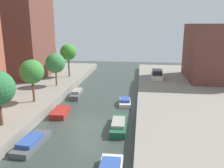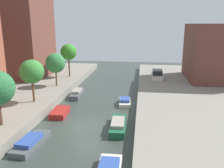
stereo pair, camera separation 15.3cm
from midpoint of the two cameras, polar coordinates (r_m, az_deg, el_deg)
name	(u,v)px [view 2 (the right image)]	position (r m, az deg, el deg)	size (l,w,h in m)	color
ground_plane	(86,125)	(24.26, -6.12, -9.96)	(84.00, 84.00, 0.00)	#333D38
apartment_tower_far	(16,21)	(44.07, -22.30, 14.00)	(10.00, 9.72, 18.95)	brown
low_block_right	(220,52)	(42.41, 24.88, 7.04)	(10.00, 10.69, 9.04)	brown
street_tree_3	(32,72)	(28.68, -18.81, 2.82)	(2.81, 2.81, 5.02)	brown
street_tree_4	(55,63)	(35.56, -13.49, 4.95)	(2.90, 2.90, 4.85)	brown
street_tree_5	(69,52)	(41.45, -10.43, 7.63)	(2.77, 2.77, 5.68)	brown
parked_car	(157,75)	(40.61, 11.03, 2.24)	(1.91, 4.40, 1.50)	beige
moored_boat_left_2	(31,142)	(21.33, -18.96, -13.27)	(1.82, 4.45, 0.82)	#4C5156
moored_boat_left_3	(60,112)	(27.17, -12.40, -6.77)	(1.81, 3.27, 0.63)	maroon
moored_boat_left_4	(77,93)	(33.62, -8.42, -2.30)	(1.48, 4.39, 0.96)	#4C5156
moored_boat_right_3	(118,125)	(23.17, 1.68, -9.97)	(1.58, 4.64, 0.95)	#195638
moored_boat_right_4	(125,102)	(29.97, 3.29, -4.37)	(1.63, 3.22, 0.82)	beige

